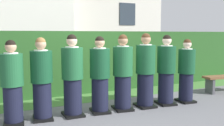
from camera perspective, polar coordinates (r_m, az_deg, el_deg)
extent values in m
plane|color=slate|center=(5.63, 0.00, -10.68)|extent=(60.00, 60.00, 0.00)
cylinder|color=black|center=(5.12, -21.23, -8.72)|extent=(0.34, 0.34, 0.72)
cube|color=black|center=(5.21, -21.08, -12.26)|extent=(0.41, 0.49, 0.05)
cylinder|color=#1E5B33|center=(4.99, -21.54, -1.44)|extent=(0.41, 0.41, 0.59)
cylinder|color=white|center=(4.96, -21.69, 2.01)|extent=(0.25, 0.25, 0.03)
cube|color=gold|center=(5.17, -21.53, 0.15)|extent=(0.04, 0.02, 0.26)
sphere|color=tan|center=(4.95, -21.75, 3.35)|extent=(0.20, 0.20, 0.20)
sphere|color=black|center=(4.95, -21.76, 3.76)|extent=(0.19, 0.19, 0.19)
cylinder|color=black|center=(5.20, -15.30, -8.15)|extent=(0.35, 0.35, 0.74)
cube|color=black|center=(5.30, -15.19, -11.75)|extent=(0.42, 0.50, 0.05)
cylinder|color=#144728|center=(5.07, -15.53, -0.78)|extent=(0.42, 0.42, 0.61)
cylinder|color=white|center=(5.04, -15.64, 2.71)|extent=(0.26, 0.26, 0.03)
cube|color=#236038|center=(5.26, -15.72, 0.80)|extent=(0.04, 0.02, 0.27)
sphere|color=tan|center=(5.04, -15.68, 4.06)|extent=(0.21, 0.21, 0.21)
sphere|color=olive|center=(5.04, -15.69, 4.47)|extent=(0.19, 0.19, 0.19)
cylinder|color=black|center=(5.30, -8.76, -7.58)|extent=(0.37, 0.37, 0.76)
cube|color=black|center=(5.39, -8.69, -11.26)|extent=(0.39, 0.48, 0.05)
cylinder|color=#1E5B33|center=(5.17, -8.90, -0.05)|extent=(0.43, 0.43, 0.63)
cylinder|color=white|center=(5.14, -8.96, 3.50)|extent=(0.27, 0.27, 0.03)
cube|color=navy|center=(5.35, -9.54, 1.52)|extent=(0.04, 0.01, 0.28)
sphere|color=beige|center=(5.14, -8.98, 4.86)|extent=(0.22, 0.22, 0.22)
sphere|color=black|center=(5.14, -8.99, 5.29)|extent=(0.20, 0.20, 0.20)
cube|color=white|center=(5.45, -9.70, -0.74)|extent=(0.15, 0.01, 0.20)
cylinder|color=black|center=(5.47, -2.71, -7.16)|extent=(0.36, 0.36, 0.74)
cube|color=black|center=(5.56, -2.69, -10.65)|extent=(0.44, 0.51, 0.05)
cylinder|color=#144728|center=(5.35, -2.75, -0.06)|extent=(0.42, 0.42, 0.62)
cylinder|color=white|center=(5.32, -2.76, 3.28)|extent=(0.26, 0.26, 0.03)
cube|color=#236038|center=(5.53, -3.30, 1.43)|extent=(0.04, 0.02, 0.27)
sphere|color=tan|center=(5.31, -2.77, 4.58)|extent=(0.21, 0.21, 0.21)
sphere|color=black|center=(5.31, -2.77, 4.98)|extent=(0.19, 0.19, 0.19)
cube|color=white|center=(5.62, -3.47, -0.70)|extent=(0.15, 0.03, 0.20)
cylinder|color=black|center=(5.65, 2.41, -6.62)|extent=(0.36, 0.36, 0.76)
cube|color=black|center=(5.74, 2.39, -10.09)|extent=(0.44, 0.52, 0.05)
cylinder|color=#1E5B33|center=(5.53, 2.44, 0.42)|extent=(0.43, 0.43, 0.63)
cylinder|color=white|center=(5.51, 2.46, 3.74)|extent=(0.27, 0.27, 0.03)
cube|color=#236038|center=(5.71, 1.71, 1.89)|extent=(0.04, 0.02, 0.28)
sphere|color=tan|center=(5.50, 2.46, 5.01)|extent=(0.22, 0.22, 0.22)
sphere|color=#472D19|center=(5.50, 2.46, 5.41)|extent=(0.20, 0.20, 0.20)
cube|color=white|center=(5.80, 1.46, -0.23)|extent=(0.15, 0.03, 0.20)
cylinder|color=black|center=(5.91, 7.43, -6.02)|extent=(0.37, 0.37, 0.78)
cube|color=black|center=(6.00, 7.38, -9.40)|extent=(0.42, 0.50, 0.05)
cylinder|color=#19512D|center=(5.80, 7.53, 0.83)|extent=(0.44, 0.44, 0.64)
cylinder|color=white|center=(5.77, 7.58, 4.04)|extent=(0.27, 0.27, 0.03)
cube|color=#236038|center=(5.97, 6.54, 2.23)|extent=(0.04, 0.01, 0.28)
sphere|color=tan|center=(5.77, 7.60, 5.27)|extent=(0.22, 0.22, 0.22)
sphere|color=#472D19|center=(5.77, 7.61, 5.65)|extent=(0.20, 0.20, 0.20)
cylinder|color=black|center=(6.20, 11.94, -5.59)|extent=(0.36, 0.36, 0.76)
cube|color=black|center=(6.28, 11.86, -8.75)|extent=(0.44, 0.52, 0.05)
cylinder|color=#144728|center=(6.09, 12.09, 0.78)|extent=(0.43, 0.43, 0.63)
cylinder|color=white|center=(6.07, 12.16, 3.76)|extent=(0.27, 0.27, 0.03)
cube|color=gold|center=(6.26, 11.18, 2.10)|extent=(0.04, 0.02, 0.28)
sphere|color=beige|center=(6.07, 12.19, 4.91)|extent=(0.21, 0.21, 0.21)
sphere|color=black|center=(6.07, 12.20, 5.27)|extent=(0.20, 0.20, 0.20)
cube|color=white|center=(6.34, 10.82, 0.17)|extent=(0.15, 0.03, 0.20)
cylinder|color=black|center=(6.53, 16.20, -5.30)|extent=(0.34, 0.34, 0.71)
cube|color=black|center=(6.61, 16.11, -8.11)|extent=(0.39, 0.47, 0.05)
cylinder|color=#144728|center=(6.43, 16.38, 0.36)|extent=(0.40, 0.40, 0.59)
cylinder|color=white|center=(6.41, 16.47, 3.02)|extent=(0.25, 0.25, 0.03)
cube|color=#236038|center=(6.57, 15.39, 1.55)|extent=(0.04, 0.01, 0.26)
sphere|color=beige|center=(6.40, 16.50, 4.05)|extent=(0.20, 0.20, 0.20)
sphere|color=#472D19|center=(6.40, 16.51, 4.36)|extent=(0.18, 0.18, 0.18)
cube|color=#285623|center=(7.36, -7.22, 0.28)|extent=(11.75, 0.70, 1.74)
cube|color=beige|center=(13.83, -6.10, 8.50)|extent=(7.65, 3.11, 4.30)
cube|color=#2D3842|center=(11.84, -11.43, 11.25)|extent=(0.90, 0.04, 1.10)
cube|color=#2D3842|center=(13.15, 3.49, 10.88)|extent=(0.90, 0.04, 1.10)
cube|color=#4C4C51|center=(7.68, 21.10, -4.84)|extent=(0.12, 0.33, 0.42)
cube|color=#477A38|center=(6.77, -4.89, -7.69)|extent=(11.75, 0.90, 0.01)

